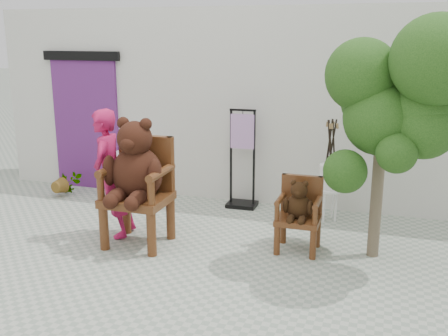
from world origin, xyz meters
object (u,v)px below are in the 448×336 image
(chair_big, at_px, (137,173))
(cafe_table, at_px, (127,169))
(person, at_px, (112,174))
(display_stand, at_px, (242,170))
(chair_small, at_px, (299,208))
(stool_bucket, at_px, (330,176))
(tree, at_px, (397,99))

(chair_big, distance_m, cafe_table, 2.19)
(person, height_order, display_stand, person)
(chair_small, relative_size, stool_bucket, 0.63)
(chair_small, height_order, display_stand, display_stand)
(chair_big, bearing_deg, display_stand, 65.05)
(person, height_order, tree, tree)
(chair_small, relative_size, cafe_table, 1.29)
(person, xyz_separation_m, tree, (3.43, 0.19, 1.08))
(chair_big, xyz_separation_m, display_stand, (0.85, 1.82, -0.34))
(person, height_order, cafe_table, person)
(person, xyz_separation_m, display_stand, (1.29, 1.66, -0.25))
(tree, bearing_deg, chair_big, -173.33)
(display_stand, bearing_deg, person, -128.87)
(person, bearing_deg, chair_big, 60.86)
(chair_big, height_order, display_stand, chair_big)
(stool_bucket, relative_size, tree, 0.52)
(stool_bucket, height_order, tree, tree)
(person, relative_size, stool_bucket, 1.15)
(chair_small, bearing_deg, stool_bucket, 79.51)
(stool_bucket, bearing_deg, chair_small, -100.49)
(chair_big, xyz_separation_m, stool_bucket, (2.19, 1.62, -0.28))
(chair_big, relative_size, display_stand, 1.07)
(display_stand, distance_m, stool_bucket, 1.36)
(display_stand, xyz_separation_m, tree, (2.14, -1.47, 1.33))
(person, xyz_separation_m, stool_bucket, (2.63, 1.45, -0.19))
(chair_small, bearing_deg, cafe_table, 155.26)
(chair_small, bearing_deg, chair_big, -168.41)
(chair_small, distance_m, tree, 1.71)
(chair_big, relative_size, chair_small, 1.78)
(person, relative_size, tree, 0.60)
(display_stand, height_order, tree, tree)
(chair_small, xyz_separation_m, tree, (1.03, -0.05, 1.37))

